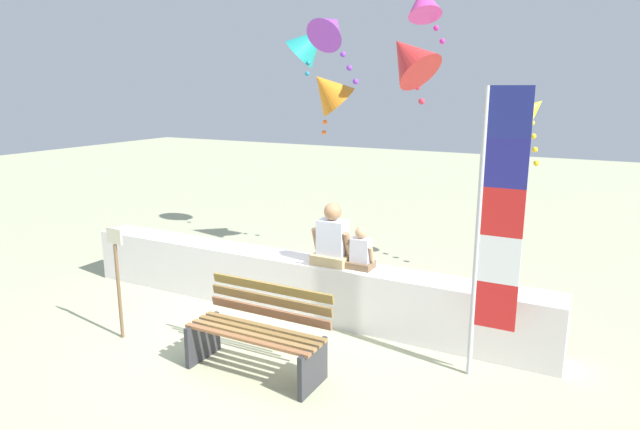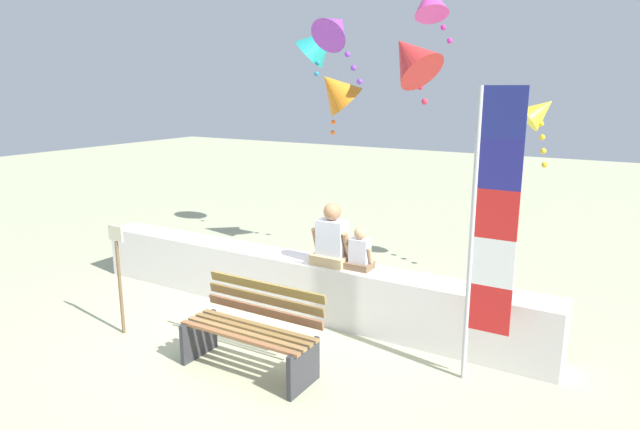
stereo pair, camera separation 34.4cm
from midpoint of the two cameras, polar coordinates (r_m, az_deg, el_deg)
ground_plane at (r=6.74m, az=-5.23°, el=-12.36°), size 40.00×40.00×0.00m
seawall_ledge at (r=7.28m, az=-1.15°, el=-7.16°), size 6.55×0.49×0.75m
park_bench at (r=5.87m, az=-5.29°, el=-11.96°), size 1.48×0.61×0.88m
person_adult at (r=6.80m, az=2.70°, el=-2.65°), size 0.50×0.37×0.77m
person_child at (r=6.66m, az=5.61°, el=-3.92°), size 0.34×0.25×0.52m
flag_banner at (r=5.46m, az=18.73°, el=-0.85°), size 0.44×0.05×2.91m
kite_purple at (r=7.92m, az=2.93°, el=18.75°), size 0.72×0.69×1.10m
kite_yellow at (r=8.62m, az=22.85°, el=9.82°), size 0.71×0.71×1.05m
kite_orange at (r=9.06m, az=2.73°, el=12.82°), size 1.09×1.04×1.19m
kite_teal at (r=10.00m, az=1.11°, el=17.42°), size 1.02×0.86×1.02m
kite_magenta at (r=8.45m, az=12.60°, el=20.79°), size 0.75×0.79×0.89m
kite_red at (r=7.01m, az=10.76°, el=15.80°), size 0.96×0.83×0.99m
sign_post at (r=6.86m, az=-18.73°, el=-5.48°), size 0.24×0.04×1.33m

